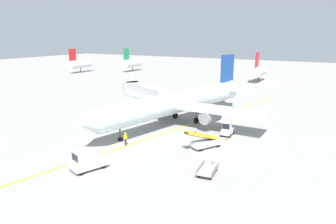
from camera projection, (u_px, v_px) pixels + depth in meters
ground_plane at (112, 148)px, 38.18m from camera, size 300.00×300.00×0.00m
taxi_line_yellow at (146, 139)px, 41.52m from camera, size 17.84×78.12×0.01m
airliner at (180, 102)px, 48.52m from camera, size 27.97×35.04×10.10m
jet_bridge at (142, 91)px, 56.78m from camera, size 12.73×7.79×4.85m
pushback_tug at (87, 161)px, 31.87m from camera, size 2.97×4.02×2.20m
baggage_tug_near_wing at (227, 129)px, 42.74m from camera, size 1.49×2.49×2.10m
baggage_tug_by_cargo_door at (147, 112)px, 52.67m from camera, size 1.99×2.69×2.10m
belt_loader_forward_hold at (117, 117)px, 49.53m from camera, size 3.14×5.09×2.59m
belt_loader_aft_hold at (205, 142)px, 38.20m from camera, size 3.47×5.00×2.59m
baggage_cart_loaded at (208, 170)px, 30.93m from camera, size 1.91×3.83×0.94m
ground_crew_marshaller at (126, 139)px, 38.93m from camera, size 0.36×0.24×1.70m
safety_cone_nose_left at (226, 139)px, 41.04m from camera, size 0.36×0.36×0.44m
safety_cone_nose_right at (196, 131)px, 44.47m from camera, size 0.36×0.36×0.44m
distant_aircraft_far_left at (80, 64)px, 115.20m from camera, size 3.00×10.10×8.80m
distant_aircraft_mid_left at (132, 63)px, 119.09m from camera, size 3.00×10.10×8.80m
distant_aircraft_mid_right at (259, 71)px, 92.25m from camera, size 3.00×10.10×8.80m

